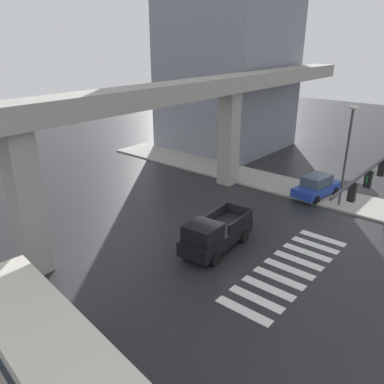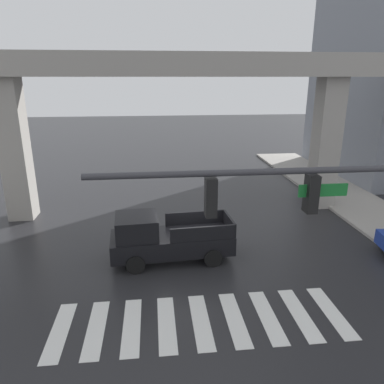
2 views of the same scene
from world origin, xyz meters
The scene contains 9 objects.
ground_plane centered at (0.00, 0.00, 0.00)m, with size 120.00×120.00×0.00m, color #232326.
crosswalk_stripes centered at (0.00, -4.79, 0.01)m, with size 9.35×2.80×0.01m.
elevated_overpass centered at (0.00, 5.27, 7.42)m, with size 53.00×2.15×8.70m.
sidewalk_east centered at (10.94, 2.00, 0.07)m, with size 4.00×36.00×0.15m, color #9E9991.
pickup_truck centered at (-0.97, -0.55, 0.99)m, with size 5.22×2.34×2.08m.
city_bus centered at (-12.44, -2.94, 1.72)m, with size 3.82×11.03×2.99m.
sedan_blue centered at (10.51, -1.67, 0.85)m, with size 4.51×2.41×1.72m.
traffic_signal_mast centered at (4.36, -7.38, 4.68)m, with size 10.89×0.32×6.20m.
street_lamp_near_corner centered at (9.74, -3.76, 4.56)m, with size 0.44×0.70×7.24m.
Camera 1 is at (-16.72, -12.12, 11.37)m, focal length 36.29 mm.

